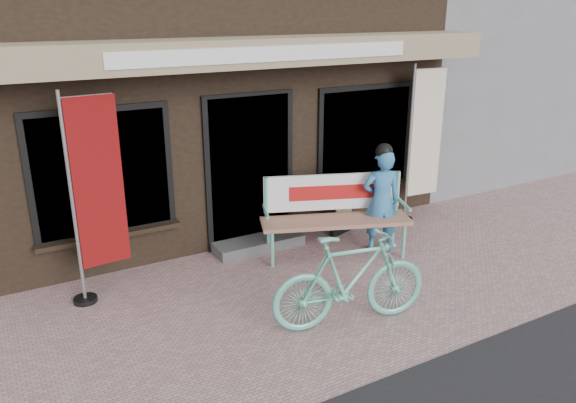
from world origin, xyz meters
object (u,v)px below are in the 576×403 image
menu_stand (342,206)px  bicycle (351,280)px  nobori_red (95,195)px  person (381,199)px  bench (334,209)px  nobori_cream (423,142)px

menu_stand → bicycle: bearing=-140.4°
bicycle → nobori_red: bearing=60.4°
bicycle → menu_stand: bicycle is taller
person → menu_stand: 0.84m
bicycle → menu_stand: bearing=-20.6°
bench → nobori_red: size_ratio=0.84×
bicycle → nobori_cream: (2.82, 2.09, 0.76)m
bench → nobori_red: bearing=-164.3°
bench → nobori_red: nobori_red is taller
nobori_cream → person: bearing=-148.0°
person → nobori_cream: 1.57m
person → bicycle: 2.08m
bench → person: size_ratio=1.34×
nobori_red → bicycle: bearing=-47.5°
nobori_red → nobori_cream: nobori_cream is taller
person → bicycle: size_ratio=0.88×
bench → bicycle: 1.89m
nobori_red → menu_stand: bearing=-2.1°
bench → nobori_cream: nobori_cream is taller
bicycle → menu_stand: 2.58m
person → nobori_cream: bearing=48.6°
person → bicycle: (-1.51, -1.41, -0.24)m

